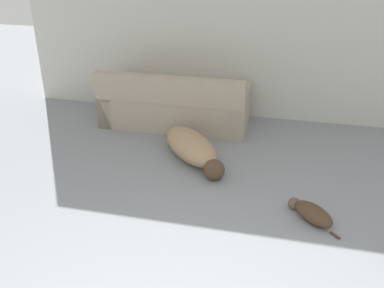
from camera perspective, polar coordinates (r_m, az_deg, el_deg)
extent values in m
cube|color=beige|center=(6.03, 9.28, 15.30)|extent=(6.87, 0.06, 2.62)
cube|color=tan|center=(5.99, -2.21, 4.64)|extent=(2.00, 0.81, 0.43)
cube|color=tan|center=(5.54, -3.22, 7.17)|extent=(2.00, 0.14, 0.36)
cube|color=tan|center=(5.81, 6.42, 4.50)|extent=(0.20, 0.81, 0.57)
cube|color=tan|center=(6.25, -10.26, 5.86)|extent=(0.20, 0.81, 0.57)
ellipsoid|color=#A38460|center=(5.09, -0.18, -0.24)|extent=(0.98, 1.05, 0.31)
sphere|color=#493726|center=(4.66, 2.98, -3.46)|extent=(0.33, 0.33, 0.23)
cylinder|color=#A38460|center=(5.66, -3.06, 1.15)|extent=(0.20, 0.23, 0.05)
ellipsoid|color=#473323|center=(4.18, 15.89, -8.94)|extent=(0.44, 0.44, 0.17)
sphere|color=brown|center=(4.33, 13.45, -7.72)|extent=(0.17, 0.17, 0.12)
cylinder|color=#473323|center=(4.10, 18.54, -11.48)|extent=(0.09, 0.09, 0.02)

